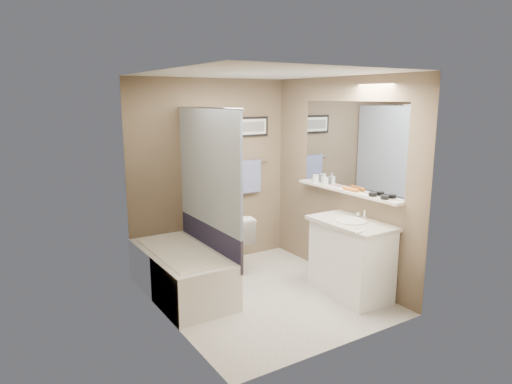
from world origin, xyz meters
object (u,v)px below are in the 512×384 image
vanity (351,260)px  hair_brush_front (351,189)px  toilet (231,241)px  candle_bowl_near (385,197)px  candle_bowl_far (373,194)px  bathtub (181,273)px  glass_jar (316,179)px  soap_bottle (325,179)px

vanity → hair_brush_front: size_ratio=4.09×
toilet → candle_bowl_near: candle_bowl_near is taller
candle_bowl_near → toilet: bearing=119.5°
candle_bowl_near → candle_bowl_far: same height
bathtub → vanity: (1.60, -1.00, 0.15)m
candle_bowl_near → glass_jar: 1.13m
bathtub → vanity: vanity is taller
candle_bowl_far → hair_brush_front: size_ratio=0.41×
toilet → candle_bowl_near: bearing=129.6°
vanity → glass_jar: (0.19, 0.86, 0.77)m
vanity → candle_bowl_far: size_ratio=10.00×
toilet → vanity: 1.57m
toilet → candle_bowl_far: bearing=132.4°
soap_bottle → candle_bowl_near: bearing=-90.0°
bathtub → glass_jar: bearing=-5.0°
candle_bowl_near → glass_jar: glass_jar is taller
hair_brush_front → glass_jar: bearing=90.0°
candle_bowl_far → soap_bottle: 0.79m
bathtub → candle_bowl_near: bearing=-36.0°
vanity → glass_jar: 1.17m
hair_brush_front → vanity: bearing=-127.9°
soap_bottle → toilet: bearing=143.5°
candle_bowl_far → glass_jar: glass_jar is taller
hair_brush_front → glass_jar: (0.00, 0.63, 0.03)m
candle_bowl_near → glass_jar: size_ratio=0.90×
candle_bowl_far → bathtub: bearing=148.4°
toilet → soap_bottle: soap_bottle is taller
bathtub → glass_jar: (1.79, -0.14, 0.92)m
hair_brush_front → soap_bottle: bearing=90.0°
toilet → candle_bowl_near: size_ratio=8.22×
candle_bowl_near → soap_bottle: (0.00, 0.96, 0.05)m
bathtub → glass_jar: size_ratio=15.00×
soap_bottle → hair_brush_front: bearing=-90.0°
bathtub → candle_bowl_far: candle_bowl_far is taller
toilet → bathtub: bearing=34.1°
bathtub → glass_jar: glass_jar is taller
vanity → candle_bowl_far: candle_bowl_far is taller
toilet → hair_brush_front: size_ratio=3.36×
vanity → glass_jar: glass_jar is taller
bathtub → candle_bowl_far: (1.79, -1.10, 0.89)m
candle_bowl_far → soap_bottle: bearing=90.0°
vanity → hair_brush_front: 0.80m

